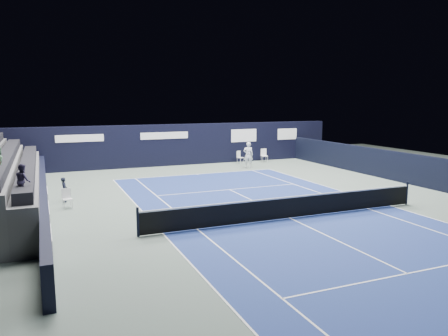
% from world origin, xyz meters
% --- Properties ---
extents(ground, '(48.00, 48.00, 0.00)m').
position_xyz_m(ground, '(0.00, 2.00, 0.00)').
color(ground, '#54635A').
rests_on(ground, ground).
extents(court_surface, '(10.97, 23.77, 0.01)m').
position_xyz_m(court_surface, '(0.00, 0.00, 0.00)').
color(court_surface, navy).
rests_on(court_surface, ground).
extents(enclosure_wall_right, '(0.30, 22.00, 1.80)m').
position_xyz_m(enclosure_wall_right, '(10.50, 6.00, 0.90)').
color(enclosure_wall_right, black).
rests_on(enclosure_wall_right, ground).
extents(folding_chair_back_a, '(0.56, 0.58, 0.98)m').
position_xyz_m(folding_chair_back_a, '(4.76, 15.46, 0.65)').
color(folding_chair_back_a, silver).
rests_on(folding_chair_back_a, ground).
extents(folding_chair_back_b, '(0.53, 0.52, 1.06)m').
position_xyz_m(folding_chair_back_b, '(6.91, 15.36, 0.60)').
color(folding_chair_back_b, white).
rests_on(folding_chair_back_b, ground).
extents(line_judge_chair, '(0.46, 0.45, 0.91)m').
position_xyz_m(line_judge_chair, '(-8.52, 5.53, 0.52)').
color(line_judge_chair, silver).
rests_on(line_judge_chair, ground).
extents(line_judge, '(0.29, 0.44, 1.21)m').
position_xyz_m(line_judge, '(-8.56, 6.84, 0.61)').
color(line_judge, black).
rests_on(line_judge, ground).
extents(court_markings, '(11.03, 23.83, 0.00)m').
position_xyz_m(court_markings, '(0.00, 0.00, 0.01)').
color(court_markings, white).
rests_on(court_markings, court_surface).
extents(tennis_net, '(12.90, 0.10, 1.10)m').
position_xyz_m(tennis_net, '(0.00, 0.00, 0.51)').
color(tennis_net, black).
rests_on(tennis_net, ground).
extents(back_sponsor_wall, '(26.00, 0.63, 3.10)m').
position_xyz_m(back_sponsor_wall, '(0.01, 16.50, 1.55)').
color(back_sponsor_wall, black).
rests_on(back_sponsor_wall, ground).
extents(side_barrier_left, '(0.33, 22.00, 1.20)m').
position_xyz_m(side_barrier_left, '(-9.50, 5.97, 0.60)').
color(side_barrier_left, black).
rests_on(side_barrier_left, ground).
extents(tennis_player, '(0.81, 0.96, 1.89)m').
position_xyz_m(tennis_player, '(4.42, 13.13, 0.95)').
color(tennis_player, white).
rests_on(tennis_player, ground).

